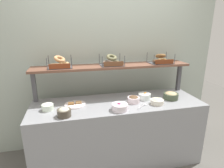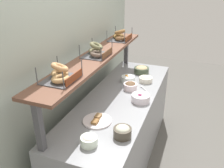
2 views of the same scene
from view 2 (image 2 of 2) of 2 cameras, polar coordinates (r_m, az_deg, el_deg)
The scene contains 18 objects.
ground_plane at distance 3.04m, azimuth 1.85°, elevation -17.26°, with size 8.00×8.00×0.00m, color #595651.
back_wall at distance 2.62m, azimuth -9.28°, elevation 5.92°, with size 3.35×0.06×2.40m, color #A8B5A8.
deli_counter at distance 2.77m, azimuth 1.97°, elevation -10.73°, with size 2.15×0.70×0.85m, color gray.
shelf_riser_left at distance 1.79m, azimuth -17.22°, elevation -9.93°, with size 0.05×0.05×0.40m, color #4C4C51.
shelf_riser_right at distance 3.44m, azimuth 3.44°, elevation 8.21°, with size 0.05×0.05×0.40m, color #4C4C51.
upper_shelf at distance 2.47m, azimuth -3.70°, elevation 6.66°, with size 2.11×0.32×0.03m, color brown.
bowl_hummus at distance 3.14m, azimuth 7.16°, elevation 3.46°, with size 0.19×0.19×0.10m.
bowl_potato_salad at distance 2.89m, azimuth 8.16°, elevation 1.22°, with size 0.16×0.16×0.07m.
bowl_fruit_salad at distance 2.86m, azimuth 3.87°, elevation 1.20°, with size 0.16×0.16×0.09m.
bowl_tuna_salad at distance 1.92m, azimuth 2.54°, elevation -11.39°, with size 0.15×0.15×0.10m.
bowl_chocolate_spread at distance 2.68m, azimuth 4.43°, elevation -0.44°, with size 0.16×0.16×0.09m.
bowl_beet_salad at distance 2.44m, azimuth 6.91°, elevation -3.34°, with size 0.19×0.19×0.09m.
bowl_cream_cheese at distance 1.85m, azimuth -5.58°, elevation -13.33°, with size 0.13×0.13×0.09m.
serving_plate_white at distance 2.13m, azimuth -3.61°, elevation -8.79°, with size 0.26×0.26×0.04m.
serving_spoon_near_plate at distance 2.73m, azimuth 7.54°, elevation -0.95°, with size 0.15×0.12×0.01m.
bagel_basket_sesame at distance 1.89m, azimuth -12.30°, elevation 2.27°, with size 0.30×0.26×0.15m.
bagel_basket_poppy at distance 2.43m, azimuth -3.73°, elevation 7.90°, with size 0.30×0.24×0.15m.
bagel_basket_cinnamon_raisin at distance 3.06m, azimuth 1.95°, elevation 11.46°, with size 0.31×0.24×0.14m.
Camera 2 is at (-2.13, -0.72, 2.04)m, focal length 37.81 mm.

